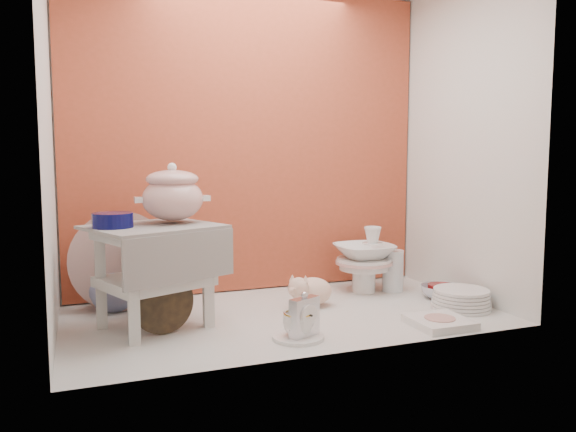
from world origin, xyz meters
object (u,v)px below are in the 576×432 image
porcelain_tower (364,259)px  crystal_bowl (441,292)px  step_stool (155,277)px  soup_tureen (173,193)px  dinner_plate_stack (461,299)px  blue_white_vase (113,284)px  floral_platter (121,261)px  gold_rim_teacup (298,323)px  mantel_clock (304,316)px  plush_pig (312,291)px

porcelain_tower → crystal_bowl: bearing=-40.7°
porcelain_tower → step_stool: bearing=-167.9°
soup_tureen → dinner_plate_stack: 1.33m
soup_tureen → dinner_plate_stack: soup_tureen is taller
blue_white_vase → dinner_plate_stack: 1.53m
soup_tureen → floral_platter: (-0.19, 0.25, -0.31)m
gold_rim_teacup → crystal_bowl: bearing=19.8°
soup_tureen → crystal_bowl: bearing=-3.3°
mantel_clock → gold_rim_teacup: 0.04m
step_stool → soup_tureen: (0.08, 0.05, 0.32)m
step_stool → soup_tureen: 0.34m
crystal_bowl → porcelain_tower: porcelain_tower is taller
gold_rim_teacup → porcelain_tower: porcelain_tower is taller
step_stool → floral_platter: bearing=87.0°
porcelain_tower → gold_rim_teacup: bearing=-136.0°
step_stool → gold_rim_teacup: size_ratio=4.07×
plush_pig → porcelain_tower: size_ratio=0.73×
step_stool → porcelain_tower: (1.05, 0.22, -0.04)m
soup_tureen → plush_pig: size_ratio=1.18×
plush_pig → crystal_bowl: bearing=-11.2°
crystal_bowl → soup_tureen: bearing=176.7°
soup_tureen → plush_pig: 0.76m
soup_tureen → gold_rim_teacup: size_ratio=2.49×
porcelain_tower → soup_tureen: bearing=-169.8°
blue_white_vase → mantel_clock: size_ratio=1.30×
floral_platter → plush_pig: (0.80, -0.24, -0.15)m
step_stool → crystal_bowl: 1.34m
plush_pig → dinner_plate_stack: 0.66m
crystal_bowl → dinner_plate_stack: bearing=-99.9°
gold_rim_teacup → blue_white_vase: bearing=132.7°
step_stool → gold_rim_teacup: step_stool is taller
dinner_plate_stack → porcelain_tower: porcelain_tower is taller
floral_platter → plush_pig: bearing=-16.8°
step_stool → floral_platter: 0.32m
mantel_clock → dinner_plate_stack: bearing=-14.2°
gold_rim_teacup → plush_pig: bearing=60.4°
floral_platter → plush_pig: size_ratio=1.83×
step_stool → mantel_clock: size_ratio=2.60×
step_stool → porcelain_tower: 1.07m
blue_white_vase → mantel_clock: (0.63, -0.68, -0.03)m
soup_tureen → dinner_plate_stack: bearing=-12.0°
floral_platter → gold_rim_teacup: floral_platter is taller
blue_white_vase → porcelain_tower: size_ratio=0.70×
soup_tureen → blue_white_vase: 0.54m
soup_tureen → mantel_clock: 0.72m
dinner_plate_stack → porcelain_tower: (-0.25, 0.43, 0.12)m
step_stool → dinner_plate_stack: bearing=-31.4°
crystal_bowl → porcelain_tower: (-0.28, 0.24, 0.13)m
gold_rim_teacup → porcelain_tower: bearing=44.0°
mantel_clock → dinner_plate_stack: mantel_clock is taller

